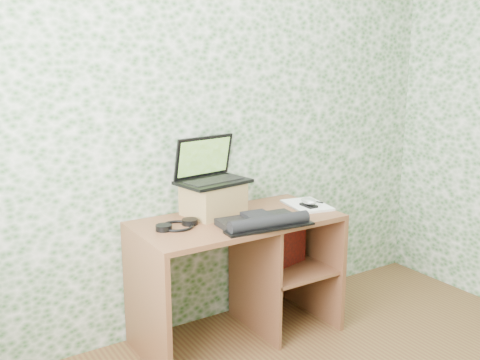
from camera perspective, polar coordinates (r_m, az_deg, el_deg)
wall_back at (r=3.27m, az=-3.23°, el=6.50°), size 3.50×0.00×3.50m
desk at (r=3.27m, az=0.59°, el=-8.30°), size 1.20×0.60×0.75m
riser at (r=3.18m, az=-2.86°, el=-2.04°), size 0.36×0.31×0.19m
laptop at (r=3.18m, az=-3.28°, el=0.90°), size 0.44×0.34×0.27m
keyboard at (r=2.99m, az=2.42°, el=-4.41°), size 0.53×0.31×0.07m
headphones at (r=2.98m, az=-6.72°, el=-4.83°), size 0.26×0.20×0.03m
notepad at (r=3.40m, az=7.16°, el=-2.67°), size 0.27×0.35×0.01m
mouse at (r=3.34m, az=7.34°, el=-2.47°), size 0.08×0.12×0.04m
pen at (r=3.46m, az=7.73°, el=-2.22°), size 0.06×0.15×0.01m
red_box at (r=3.39m, az=5.13°, el=-6.47°), size 0.27×0.13×0.30m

